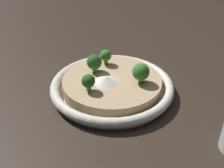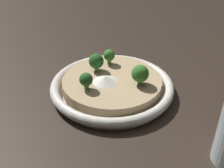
% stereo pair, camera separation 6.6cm
% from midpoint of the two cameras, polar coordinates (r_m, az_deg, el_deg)
% --- Properties ---
extents(ground_plane, '(6.00, 6.00, 0.00)m').
position_cam_midpoint_polar(ground_plane, '(0.67, -2.81, -1.74)').
color(ground_plane, '#2D231C').
extents(risotto_bowl, '(0.29, 0.29, 0.04)m').
position_cam_midpoint_polar(risotto_bowl, '(0.66, -2.85, -0.44)').
color(risotto_bowl, silver).
rests_on(risotto_bowl, ground_plane).
extents(cheese_sprinkle, '(0.06, 0.06, 0.02)m').
position_cam_midpoint_polar(cheese_sprinkle, '(0.64, -4.23, 0.84)').
color(cheese_sprinkle, white).
rests_on(cheese_sprinkle, risotto_bowl).
extents(broccoli_front, '(0.03, 0.03, 0.04)m').
position_cam_midpoint_polar(broccoli_front, '(0.61, -7.96, 0.42)').
color(broccoli_front, '#668E47').
rests_on(broccoli_front, risotto_bowl).
extents(broccoli_back_right, '(0.04, 0.04, 0.05)m').
position_cam_midpoint_polar(broccoli_back_right, '(0.63, 2.89, 2.37)').
color(broccoli_back_right, '#668E47').
rests_on(broccoli_back_right, risotto_bowl).
extents(broccoli_left, '(0.03, 0.03, 0.04)m').
position_cam_midpoint_polar(broccoli_left, '(0.71, -3.98, 5.67)').
color(broccoli_left, '#668E47').
rests_on(broccoli_left, risotto_bowl).
extents(broccoli_front_left, '(0.04, 0.04, 0.04)m').
position_cam_midpoint_polar(broccoli_front_left, '(0.67, -6.43, 4.32)').
color(broccoli_front_left, '#84A856').
rests_on(broccoli_front_left, risotto_bowl).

